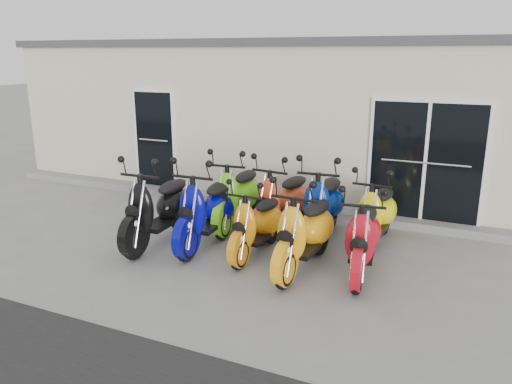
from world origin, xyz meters
TOP-DOWN VIEW (x-y plane):
  - ground at (0.00, 0.00)m, footprint 80.00×80.00m
  - building at (0.00, 5.20)m, footprint 14.00×6.00m
  - roof_cap at (0.00, 5.20)m, footprint 14.20×6.20m
  - front_step at (0.00, 2.02)m, footprint 14.00×0.40m
  - door_left at (-3.20, 2.17)m, footprint 1.07×0.08m
  - door_right at (2.60, 2.17)m, footprint 2.02×0.08m
  - scooter_front_black at (-1.25, -0.51)m, footprint 0.88×2.16m
  - scooter_front_blue at (-0.47, -0.25)m, footprint 0.87×2.15m
  - scooter_front_orange_a at (0.43, -0.31)m, footprint 0.69×1.79m
  - scooter_front_orange_b at (1.29, -0.52)m, footprint 0.86×2.07m
  - scooter_front_red at (2.08, -0.31)m, footprint 0.94×1.99m
  - scooter_back_green at (-0.44, 0.77)m, footprint 0.93×2.12m
  - scooter_back_red at (0.42, 0.79)m, footprint 0.97×2.10m
  - scooter_back_blue at (1.18, 0.74)m, footprint 0.90×2.16m
  - scooter_back_yellow at (2.04, 0.85)m, footprint 0.79×1.94m

SIDE VIEW (x-z plane):
  - ground at x=0.00m, z-range 0.00..0.00m
  - front_step at x=0.00m, z-range 0.00..0.15m
  - scooter_front_orange_a at x=0.43m, z-range 0.00..1.31m
  - scooter_back_yellow at x=2.04m, z-range 0.00..1.41m
  - scooter_front_red at x=2.08m, z-range 0.00..1.42m
  - scooter_back_red at x=0.42m, z-range 0.00..1.50m
  - scooter_front_orange_b at x=1.29m, z-range 0.00..1.50m
  - scooter_back_green at x=-0.44m, z-range 0.00..1.53m
  - scooter_back_blue at x=1.18m, z-range 0.00..1.56m
  - scooter_front_blue at x=-0.47m, z-range 0.00..1.57m
  - scooter_front_black at x=-1.25m, z-range 0.00..1.57m
  - door_left at x=-3.20m, z-range 0.15..2.37m
  - door_right at x=2.60m, z-range 0.15..2.37m
  - building at x=0.00m, z-range 0.00..3.20m
  - roof_cap at x=0.00m, z-range 3.20..3.36m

